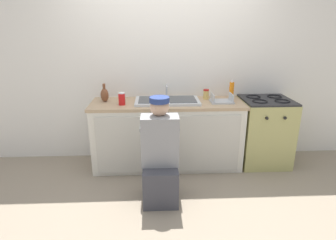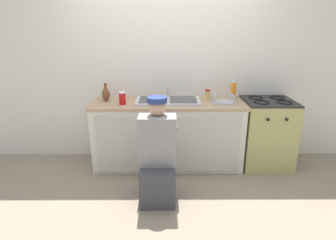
# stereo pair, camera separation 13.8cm
# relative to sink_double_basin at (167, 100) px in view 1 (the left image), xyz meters

# --- Properties ---
(ground_plane) EXTENTS (12.00, 12.00, 0.00)m
(ground_plane) POSITION_rel_sink_double_basin_xyz_m (0.00, -0.30, -0.88)
(ground_plane) COLOR gray
(back_wall) EXTENTS (6.00, 0.10, 2.50)m
(back_wall) POSITION_rel_sink_double_basin_xyz_m (0.00, 0.35, 0.37)
(back_wall) COLOR silver
(back_wall) RESTS_ON ground_plane
(counter_cabinet) EXTENTS (1.87, 0.62, 0.82)m
(counter_cabinet) POSITION_rel_sink_double_basin_xyz_m (0.00, -0.01, -0.47)
(counter_cabinet) COLOR silver
(counter_cabinet) RESTS_ON ground_plane
(countertop) EXTENTS (1.91, 0.62, 0.04)m
(countertop) POSITION_rel_sink_double_basin_xyz_m (0.00, -0.00, -0.04)
(countertop) COLOR tan
(countertop) RESTS_ON counter_cabinet
(sink_double_basin) EXTENTS (0.80, 0.44, 0.19)m
(sink_double_basin) POSITION_rel_sink_double_basin_xyz_m (0.00, 0.00, 0.00)
(sink_double_basin) COLOR silver
(sink_double_basin) RESTS_ON countertop
(stove_range) EXTENTS (0.63, 0.62, 0.89)m
(stove_range) POSITION_rel_sink_double_basin_xyz_m (1.28, -0.00, -0.44)
(stove_range) COLOR tan
(stove_range) RESTS_ON ground_plane
(plumber_person) EXTENTS (0.42, 0.61, 1.10)m
(plumber_person) POSITION_rel_sink_double_basin_xyz_m (-0.11, -0.79, -0.42)
(plumber_person) COLOR #3F3F47
(plumber_person) RESTS_ON ground_plane
(vase_decorative) EXTENTS (0.10, 0.10, 0.23)m
(vase_decorative) POSITION_rel_sink_double_basin_xyz_m (-0.79, 0.06, 0.07)
(vase_decorative) COLOR brown
(vase_decorative) RESTS_ON countertop
(condiment_jar) EXTENTS (0.07, 0.07, 0.13)m
(condiment_jar) POSITION_rel_sink_double_basin_xyz_m (0.51, 0.13, 0.05)
(condiment_jar) COLOR #DBB760
(condiment_jar) RESTS_ON countertop
(soap_bottle_orange) EXTENTS (0.06, 0.06, 0.25)m
(soap_bottle_orange) POSITION_rel_sink_double_basin_xyz_m (0.84, 0.12, 0.09)
(soap_bottle_orange) COLOR orange
(soap_bottle_orange) RESTS_ON countertop
(soda_cup_red) EXTENTS (0.08, 0.08, 0.15)m
(soda_cup_red) POSITION_rel_sink_double_basin_xyz_m (-0.55, -0.11, 0.06)
(soda_cup_red) COLOR red
(soda_cup_red) RESTS_ON countertop
(dish_rack_tray) EXTENTS (0.28, 0.22, 0.11)m
(dish_rack_tray) POSITION_rel_sink_double_basin_xyz_m (0.68, -0.04, 0.01)
(dish_rack_tray) COLOR #B2B7BC
(dish_rack_tray) RESTS_ON countertop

